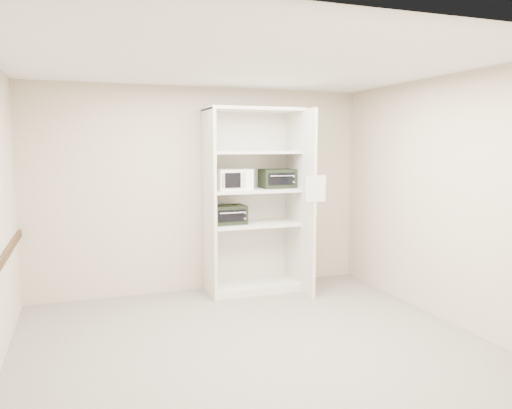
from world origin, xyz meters
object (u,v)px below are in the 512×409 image
object	(u,v)px
toaster_oven_upper	(277,179)
shelving_unit	(256,207)
toaster_oven_lower	(228,215)
microwave	(233,179)

from	to	relation	value
toaster_oven_upper	shelving_unit	bearing A→B (deg)	-175.07
toaster_oven_upper	toaster_oven_lower	bearing A→B (deg)	-177.64
microwave	toaster_oven_upper	xyz separation A→B (m)	(0.62, 0.04, -0.01)
toaster_oven_lower	shelving_unit	bearing A→B (deg)	-2.50
microwave	toaster_oven_lower	bearing A→B (deg)	161.54
shelving_unit	toaster_oven_upper	world-z (taller)	shelving_unit
microwave	toaster_oven_lower	size ratio (longest dim) A/B	1.00
toaster_oven_upper	toaster_oven_lower	size ratio (longest dim) A/B	1.00
toaster_oven_upper	toaster_oven_lower	xyz separation A→B (m)	(-0.69, -0.01, -0.45)
shelving_unit	microwave	distance (m)	0.49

